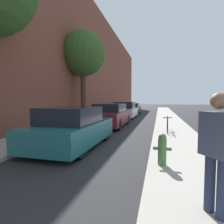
% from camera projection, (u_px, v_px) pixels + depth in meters
% --- Properties ---
extents(ground_plane, '(120.00, 120.00, 0.00)m').
position_uv_depth(ground_plane, '(131.00, 121.00, 14.43)').
color(ground_plane, '#28282B').
extents(sidewalk_left, '(2.00, 52.00, 0.12)m').
position_uv_depth(sidewalk_left, '(96.00, 119.00, 15.15)').
color(sidewalk_left, '#ADA89E').
rests_on(sidewalk_left, ground).
extents(sidewalk_right, '(2.00, 52.00, 0.12)m').
position_uv_depth(sidewalk_right, '(169.00, 121.00, 13.69)').
color(sidewalk_right, '#ADA89E').
rests_on(sidewalk_right, ground).
extents(building_facade_left, '(0.70, 52.00, 10.88)m').
position_uv_depth(building_facade_left, '(81.00, 55.00, 15.14)').
color(building_facade_left, brown).
rests_on(building_facade_left, ground).
extents(parked_car_teal, '(1.89, 3.98, 1.41)m').
position_uv_depth(parked_car_teal, '(72.00, 128.00, 6.47)').
color(parked_car_teal, black).
rests_on(parked_car_teal, ground).
extents(parked_car_maroon, '(1.82, 4.51, 1.43)m').
position_uv_depth(parked_car_maroon, '(111.00, 115.00, 11.51)').
color(parked_car_maroon, black).
rests_on(parked_car_maroon, ground).
extents(parked_car_white, '(1.90, 3.96, 1.50)m').
position_uv_depth(parked_car_white, '(125.00, 110.00, 16.81)').
color(parked_car_white, black).
rests_on(parked_car_white, ground).
extents(parked_car_black, '(1.73, 4.01, 1.31)m').
position_uv_depth(parked_car_black, '(132.00, 109.00, 21.85)').
color(parked_car_black, black).
rests_on(parked_car_black, ground).
extents(street_tree_far, '(3.20, 3.20, 6.45)m').
position_uv_depth(street_tree_far, '(83.00, 54.00, 12.95)').
color(street_tree_far, '#423323').
rests_on(street_tree_far, sidewalk_left).
extents(fire_hydrant, '(0.43, 0.20, 0.75)m').
position_uv_depth(fire_hydrant, '(162.00, 149.00, 4.32)').
color(fire_hydrant, '#47703D').
rests_on(fire_hydrant, sidewalk_right).
extents(pedestrian, '(0.44, 0.49, 1.63)m').
position_uv_depth(pedestrian, '(217.00, 147.00, 2.39)').
color(pedestrian, '#283351').
rests_on(pedestrian, sidewalk_right).
extents(bicycle, '(0.44, 1.75, 0.71)m').
position_uv_depth(bicycle, '(167.00, 124.00, 8.91)').
color(bicycle, black).
rests_on(bicycle, sidewalk_right).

